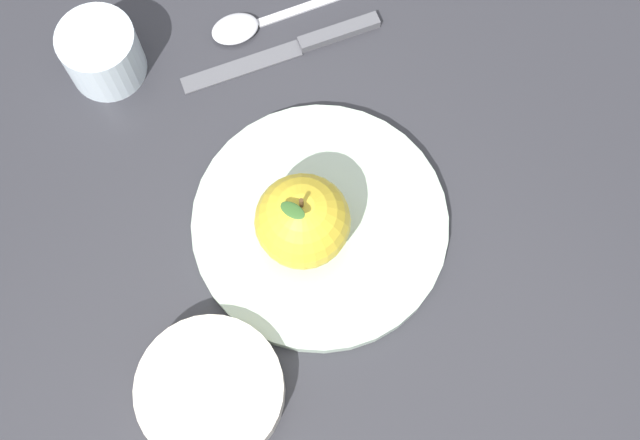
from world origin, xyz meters
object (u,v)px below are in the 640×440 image
at_px(dinner_plate, 320,224).
at_px(cup, 101,51).
at_px(side_bowl, 210,390).
at_px(spoon, 251,24).
at_px(apple, 303,221).
at_px(knife, 300,46).

xyz_separation_m(dinner_plate, cup, (0.02, -0.26, 0.02)).
relative_size(side_bowl, spoon, 0.80).
distance_m(dinner_plate, apple, 0.05).
relative_size(side_bowl, knife, 0.65).
bearing_deg(knife, side_bowl, 30.81).
bearing_deg(dinner_plate, knife, -130.95).
xyz_separation_m(side_bowl, knife, (-0.30, -0.18, -0.02)).
xyz_separation_m(apple, spoon, (-0.13, -0.19, -0.05)).
xyz_separation_m(dinner_plate, knife, (-0.12, -0.14, -0.01)).
xyz_separation_m(cup, knife, (-0.15, 0.12, -0.03)).
height_order(side_bowl, cup, cup).
relative_size(side_bowl, cup, 1.69).
distance_m(cup, spoon, 0.15).
bearing_deg(cup, spoon, 151.82).
xyz_separation_m(side_bowl, spoon, (-0.28, -0.23, -0.01)).
xyz_separation_m(apple, knife, (-0.14, -0.14, -0.05)).
distance_m(side_bowl, knife, 0.35).
relative_size(apple, cup, 1.30).
height_order(side_bowl, knife, side_bowl).
bearing_deg(cup, side_bowl, 63.03).
relative_size(dinner_plate, spoon, 1.50).
distance_m(apple, cup, 0.26).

